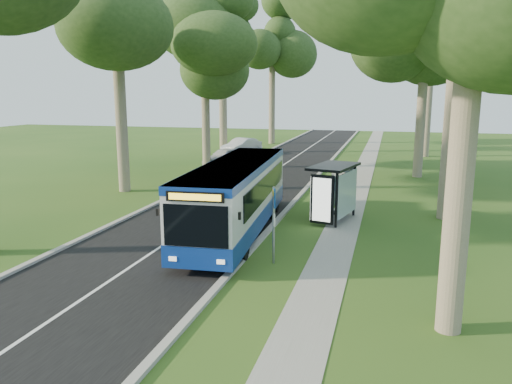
% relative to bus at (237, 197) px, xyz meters
% --- Properties ---
extents(ground, '(120.00, 120.00, 0.00)m').
position_rel_bus_xyz_m(ground, '(1.29, -1.16, -1.55)').
color(ground, '#264C17').
rests_on(ground, ground).
extents(road, '(7.00, 100.00, 0.02)m').
position_rel_bus_xyz_m(road, '(-2.21, 8.84, -1.54)').
color(road, black).
rests_on(road, ground).
extents(kerb_east, '(0.25, 100.00, 0.12)m').
position_rel_bus_xyz_m(kerb_east, '(1.29, 8.84, -1.49)').
color(kerb_east, '#9E9B93').
rests_on(kerb_east, ground).
extents(kerb_west, '(0.25, 100.00, 0.12)m').
position_rel_bus_xyz_m(kerb_west, '(-5.71, 8.84, -1.49)').
color(kerb_west, '#9E9B93').
rests_on(kerb_west, ground).
extents(centre_line, '(0.12, 100.00, 0.00)m').
position_rel_bus_xyz_m(centre_line, '(-2.21, 8.84, -1.53)').
color(centre_line, white).
rests_on(centre_line, road).
extents(footpath, '(1.50, 100.00, 0.02)m').
position_rel_bus_xyz_m(footpath, '(4.29, 8.84, -1.54)').
color(footpath, gray).
rests_on(footpath, ground).
extents(bus, '(3.18, 11.43, 2.99)m').
position_rel_bus_xyz_m(bus, '(0.00, 0.00, 0.00)').
color(bus, silver).
rests_on(bus, ground).
extents(bus_stop_sign, '(0.18, 0.37, 2.73)m').
position_rel_bus_xyz_m(bus_stop_sign, '(2.41, -3.42, 0.14)').
color(bus_stop_sign, gray).
rests_on(bus_stop_sign, ground).
extents(bus_shelter, '(2.29, 3.32, 2.60)m').
position_rel_bus_xyz_m(bus_shelter, '(3.85, 2.74, 0.28)').
color(bus_shelter, black).
rests_on(bus_shelter, ground).
extents(litter_bin, '(0.54, 0.54, 0.95)m').
position_rel_bus_xyz_m(litter_bin, '(2.71, 5.98, -1.07)').
color(litter_bin, black).
rests_on(litter_bin, ground).
extents(car_white, '(3.10, 4.49, 1.42)m').
position_rel_bus_xyz_m(car_white, '(-6.86, 18.74, -0.84)').
color(car_white, silver).
rests_on(car_white, ground).
extents(car_silver, '(3.12, 4.97, 1.55)m').
position_rel_bus_xyz_m(car_silver, '(-7.58, 25.83, -0.78)').
color(car_silver, '#B5B7BE').
rests_on(car_silver, ground).
extents(tree_west_c, '(5.20, 5.20, 12.76)m').
position_rel_bus_xyz_m(tree_west_c, '(-7.71, 16.84, 7.92)').
color(tree_west_c, '#7A6B56').
rests_on(tree_west_c, ground).
extents(tree_west_d, '(5.20, 5.20, 18.87)m').
position_rel_bus_xyz_m(tree_west_d, '(-9.71, 26.84, 12.39)').
color(tree_west_d, '#7A6B56').
rests_on(tree_west_d, ground).
extents(tree_west_e, '(5.20, 5.20, 16.70)m').
position_rel_bus_xyz_m(tree_west_e, '(-7.21, 36.84, 10.81)').
color(tree_west_e, '#7A6B56').
rests_on(tree_west_e, ground).
extents(tree_east_c, '(5.20, 5.20, 13.55)m').
position_rel_bus_xyz_m(tree_east_c, '(8.09, 16.84, 8.50)').
color(tree_east_c, '#7A6B56').
rests_on(tree_east_c, ground).
extents(tree_east_d, '(5.20, 5.20, 14.70)m').
position_rel_bus_xyz_m(tree_east_d, '(9.29, 28.84, 9.35)').
color(tree_east_d, '#7A6B56').
rests_on(tree_east_d, ground).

